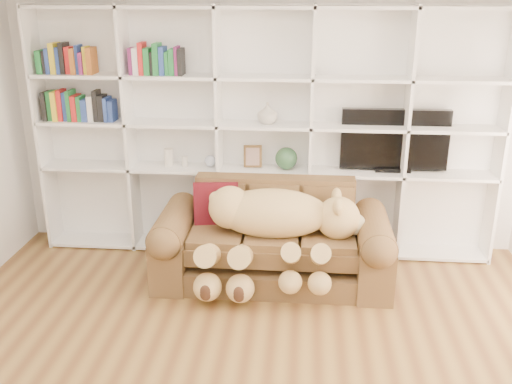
{
  "coord_description": "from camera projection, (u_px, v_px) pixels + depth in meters",
  "views": [
    {
      "loc": [
        0.38,
        -3.0,
        2.56
      ],
      "look_at": [
        -0.03,
        1.63,
        0.86
      ],
      "focal_mm": 40.0,
      "sensor_mm": 36.0,
      "label": 1
    }
  ],
  "objects": [
    {
      "name": "green_vase",
      "position": [
        286.0,
        158.0,
        5.52
      ],
      "size": [
        0.22,
        0.22,
        0.22
      ],
      "primitive_type": "sphere",
      "color": "#2D5834",
      "rests_on": "bookshelf"
    },
    {
      "name": "picture_frame",
      "position": [
        253.0,
        156.0,
        5.54
      ],
      "size": [
        0.18,
        0.04,
        0.22
      ],
      "primitive_type": "cube",
      "rotation": [
        0.0,
        0.0,
        0.08
      ],
      "color": "#543B1C",
      "rests_on": "bookshelf"
    },
    {
      "name": "teddy_bear",
      "position": [
        273.0,
        226.0,
        4.92
      ],
      "size": [
        1.45,
        0.82,
        0.84
      ],
      "rotation": [
        0.0,
        0.0,
        0.09
      ],
      "color": "#E2C071",
      "rests_on": "sofa"
    },
    {
      "name": "figurine_short",
      "position": [
        185.0,
        161.0,
        5.62
      ],
      "size": [
        0.07,
        0.07,
        0.1
      ],
      "primitive_type": "cylinder",
      "rotation": [
        0.0,
        0.0,
        0.19
      ],
      "color": "silver",
      "rests_on": "bookshelf"
    },
    {
      "name": "bookshelf",
      "position": [
        240.0,
        122.0,
        5.5
      ],
      "size": [
        4.43,
        0.35,
        2.4
      ],
      "color": "white",
      "rests_on": "floor"
    },
    {
      "name": "tv",
      "position": [
        394.0,
        141.0,
        5.42
      ],
      "size": [
        1.01,
        0.18,
        0.6
      ],
      "color": "black",
      "rests_on": "bookshelf"
    },
    {
      "name": "shelf_vase",
      "position": [
        267.0,
        113.0,
        5.38
      ],
      "size": [
        0.24,
        0.24,
        0.2
      ],
      "primitive_type": "imported",
      "rotation": [
        0.0,
        0.0,
        0.33
      ],
      "color": "beige",
      "rests_on": "bookshelf"
    },
    {
      "name": "sofa",
      "position": [
        273.0,
        245.0,
        5.18
      ],
      "size": [
        2.09,
        0.9,
        0.88
      ],
      "color": "brown",
      "rests_on": "floor"
    },
    {
      "name": "snow_globe",
      "position": [
        210.0,
        161.0,
        5.6
      ],
      "size": [
        0.11,
        0.11,
        0.11
      ],
      "primitive_type": "sphere",
      "color": "silver",
      "rests_on": "bookshelf"
    },
    {
      "name": "figurine_tall",
      "position": [
        169.0,
        157.0,
        5.62
      ],
      "size": [
        0.11,
        0.11,
        0.18
      ],
      "primitive_type": "cylinder",
      "rotation": [
        0.0,
        0.0,
        0.34
      ],
      "color": "silver",
      "rests_on": "bookshelf"
    },
    {
      "name": "throw_pillow",
      "position": [
        216.0,
        204.0,
        5.25
      ],
      "size": [
        0.44,
        0.3,
        0.43
      ],
      "primitive_type": "cube",
      "rotation": [
        -0.24,
        0.0,
        0.18
      ],
      "color": "#4F0E0D",
      "rests_on": "sofa"
    },
    {
      "name": "wall_back",
      "position": [
        266.0,
        115.0,
        5.59
      ],
      "size": [
        5.0,
        0.02,
        2.7
      ],
      "primitive_type": "cube",
      "color": "white",
      "rests_on": "floor"
    }
  ]
}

